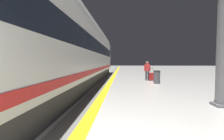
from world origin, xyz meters
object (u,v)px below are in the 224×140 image
Objects in this scene: passenger_near at (147,69)px; suitcase_near at (152,76)px; platform_pillar at (223,56)px; waste_bin at (157,77)px; high_speed_train at (68,45)px.

passenger_near is 1.56× the size of suitcase_near.
suitcase_near is 7.84m from platform_pillar.
high_speed_train is at bearing -156.30° from waste_bin.
platform_pillar is (1.12, -7.64, 1.38)m from suitcase_near.
suitcase_near is 0.28× the size of platform_pillar.
suitcase_near is at bearing 37.49° from high_speed_train.
waste_bin is at bearing -87.78° from suitcase_near.
suitcase_near reaches higher than waste_bin.
passenger_near reaches higher than suitcase_near.
high_speed_train reaches higher than suitcase_near.
suitcase_near is 1.75m from waste_bin.
waste_bin is (-1.06, 5.89, -1.27)m from platform_pillar.
passenger_near is 2.04m from waste_bin.
platform_pillar is 6.12m from waste_bin.
passenger_near is (5.08, 4.35, -1.57)m from high_speed_train.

